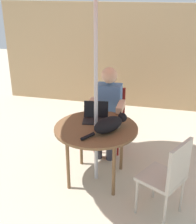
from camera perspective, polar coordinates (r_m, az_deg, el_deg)
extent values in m
plane|color=beige|center=(3.87, -0.35, -12.48)|extent=(14.00, 14.00, 0.00)
cube|color=tan|center=(5.79, 5.72, 10.45)|extent=(5.01, 0.08, 1.96)
cylinder|color=brown|center=(3.51, -0.38, -3.11)|extent=(0.98, 0.98, 0.03)
cylinder|color=brown|center=(3.87, 4.53, -6.54)|extent=(0.04, 0.04, 0.69)
cylinder|color=brown|center=(3.97, -3.25, -5.64)|extent=(0.04, 0.04, 0.69)
cylinder|color=brown|center=(3.53, -5.77, -9.79)|extent=(0.04, 0.04, 0.69)
cylinder|color=brown|center=(3.41, 3.04, -10.98)|extent=(0.04, 0.04, 0.69)
cylinder|color=#B7B7BC|center=(3.33, -0.40, 4.00)|extent=(0.04, 0.04, 2.33)
cube|color=maroon|center=(4.30, 2.07, -1.78)|extent=(0.40, 0.40, 0.04)
cube|color=maroon|center=(4.37, 2.59, 2.02)|extent=(0.40, 0.04, 0.44)
cylinder|color=maroon|center=(4.52, 4.58, -3.73)|extent=(0.03, 0.03, 0.42)
cylinder|color=maroon|center=(4.58, 0.37, -3.29)|extent=(0.03, 0.03, 0.42)
cylinder|color=maroon|center=(4.29, -0.66, -5.28)|extent=(0.03, 0.03, 0.42)
cylinder|color=maroon|center=(4.23, 3.84, -5.78)|extent=(0.03, 0.03, 0.42)
cube|color=#B2A899|center=(3.19, 11.93, -12.21)|extent=(0.54, 0.54, 0.04)
cube|color=#B2A899|center=(2.99, 15.29, -9.70)|extent=(0.22, 0.37, 0.44)
cylinder|color=#B2A899|center=(3.15, 12.65, -18.14)|extent=(0.03, 0.03, 0.42)
cylinder|color=#B2A899|center=(3.39, 15.68, -15.06)|extent=(0.03, 0.03, 0.42)
cylinder|color=#B2A899|center=(3.51, 10.67, -13.00)|extent=(0.03, 0.03, 0.42)
cylinder|color=#B2A899|center=(3.28, 7.35, -15.74)|extent=(0.03, 0.03, 0.42)
cube|color=#4C72A5|center=(4.18, 2.13, 1.79)|extent=(0.34, 0.20, 0.54)
sphere|color=#DBAD89|center=(4.04, 2.19, 7.01)|extent=(0.22, 0.22, 0.22)
cube|color=#383842|center=(4.15, 0.59, -1.69)|extent=(0.12, 0.30, 0.12)
cylinder|color=#383842|center=(4.15, 0.11, -6.04)|extent=(0.10, 0.10, 0.46)
cube|color=#383842|center=(4.12, 2.76, -1.90)|extent=(0.12, 0.30, 0.12)
cylinder|color=#383842|center=(4.12, 2.29, -6.29)|extent=(0.10, 0.10, 0.46)
cube|color=#DBAD89|center=(4.01, -1.29, 1.57)|extent=(0.08, 0.32, 0.08)
cube|color=#DBAD89|center=(3.93, 4.36, 1.06)|extent=(0.08, 0.32, 0.08)
cube|color=black|center=(3.64, -0.52, -1.68)|extent=(0.33, 0.26, 0.02)
cube|color=black|center=(3.69, -0.38, 0.53)|extent=(0.31, 0.10, 0.20)
cube|color=black|center=(3.70, -0.36, 0.58)|extent=(0.30, 0.10, 0.20)
ellipsoid|color=black|center=(3.36, 1.98, -2.44)|extent=(0.38, 0.44, 0.17)
sphere|color=black|center=(3.50, 4.67, -1.05)|extent=(0.11, 0.11, 0.11)
ellipsoid|color=white|center=(3.45, 3.29, -2.48)|extent=(0.17, 0.17, 0.09)
cylinder|color=black|center=(3.24, -1.99, -4.67)|extent=(0.13, 0.17, 0.04)
cone|color=black|center=(3.46, 5.05, -0.45)|extent=(0.04, 0.04, 0.03)
cone|color=black|center=(3.50, 4.34, -0.16)|extent=(0.04, 0.04, 0.03)
cylinder|color=#9E5138|center=(5.21, 1.92, -0.14)|extent=(0.27, 0.27, 0.38)
ellipsoid|color=#3D7F33|center=(5.08, 1.97, 3.39)|extent=(0.34, 0.34, 0.36)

